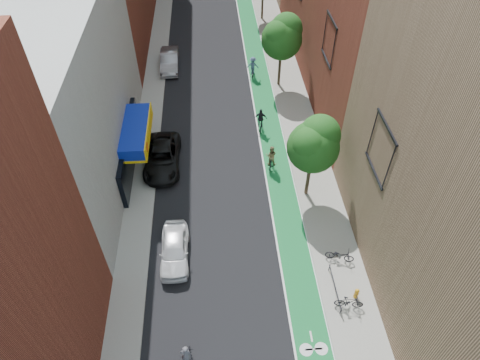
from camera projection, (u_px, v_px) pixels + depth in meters
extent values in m
plane|color=black|center=(236.00, 336.00, 22.82)|extent=(160.00, 160.00, 0.00)
cube|color=#136C35|center=(259.00, 75.00, 41.33)|extent=(2.00, 68.00, 0.01)
cube|color=gray|center=(155.00, 78.00, 40.76)|extent=(2.00, 68.00, 0.15)
cube|color=gray|center=(285.00, 73.00, 41.42)|extent=(3.00, 68.00, 0.15)
cube|color=silver|center=(53.00, 101.00, 27.85)|extent=(8.00, 20.00, 12.00)
cylinder|color=#332619|center=(308.00, 178.00, 28.99)|extent=(0.24, 0.24, 3.30)
sphere|color=#134716|center=(313.00, 147.00, 27.05)|extent=(3.36, 3.36, 3.36)
sphere|color=#134716|center=(320.00, 135.00, 26.78)|extent=(2.64, 2.64, 2.64)
sphere|color=#134716|center=(310.00, 145.00, 26.49)|extent=(2.40, 2.40, 2.40)
cylinder|color=#332619|center=(279.00, 69.00, 38.79)|extent=(0.24, 0.24, 3.47)
sphere|color=#134716|center=(282.00, 39.00, 36.76)|extent=(3.53, 3.53, 3.53)
sphere|color=#134716|center=(286.00, 29.00, 36.46)|extent=(2.77, 2.77, 2.77)
sphere|color=#134716|center=(279.00, 35.00, 36.17)|extent=(2.52, 2.52, 2.52)
cylinder|color=#332619|center=(262.00, 6.00, 48.74)|extent=(0.24, 0.24, 3.19)
imported|color=white|center=(174.00, 249.00, 25.94)|extent=(1.72, 4.26, 1.45)
imported|color=black|center=(162.00, 157.00, 31.77)|extent=(2.61, 5.54, 1.53)
imported|color=#919399|center=(170.00, 61.00, 41.67)|extent=(1.73, 4.82, 1.58)
imported|color=#56555D|center=(186.00, 355.00, 20.96)|extent=(0.62, 0.44, 1.62)
imported|color=black|center=(271.00, 163.00, 31.68)|extent=(0.84, 1.74, 1.01)
imported|color=#8A7950|center=(271.00, 156.00, 31.27)|extent=(0.93, 0.80, 1.67)
imported|color=black|center=(261.00, 127.00, 34.93)|extent=(0.85, 1.65, 0.82)
imported|color=black|center=(261.00, 118.00, 34.45)|extent=(1.05, 0.60, 1.69)
imported|color=black|center=(253.00, 72.00, 40.67)|extent=(0.78, 1.88, 1.10)
imported|color=#465D7F|center=(253.00, 65.00, 40.29)|extent=(1.16, 0.77, 1.67)
imported|color=black|center=(349.00, 302.00, 23.54)|extent=(1.66, 0.73, 0.97)
imported|color=black|center=(340.00, 255.00, 25.78)|extent=(1.83, 1.08, 0.91)
cylinder|color=orange|center=(356.00, 294.00, 24.12)|extent=(0.24, 0.24, 0.55)
sphere|color=orange|center=(357.00, 291.00, 23.88)|extent=(0.26, 0.26, 0.26)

